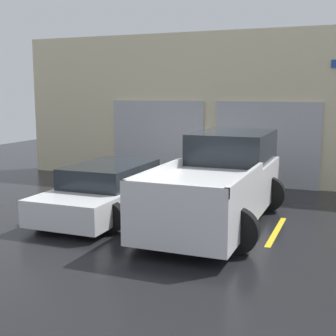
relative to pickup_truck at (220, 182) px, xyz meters
name	(u,v)px	position (x,y,z in m)	size (l,w,h in m)	color
ground_plane	(184,204)	(-1.31, 1.29, -0.89)	(28.00, 28.00, 0.00)	black
shophouse_building	(219,109)	(-1.31, 4.58, 1.42)	(13.64, 0.68, 4.70)	beige
pickup_truck	(220,182)	(0.00, 0.00, 0.00)	(2.50, 5.27, 1.91)	white
sedan_white	(109,190)	(-2.62, -0.27, -0.33)	(2.18, 4.30, 1.18)	white
parking_stripe_far_left	(63,208)	(-3.93, -0.30, -0.89)	(0.12, 2.20, 0.01)	gold
parking_stripe_left	(160,219)	(-1.31, -0.30, -0.89)	(0.12, 2.20, 0.01)	gold
parking_stripe_centre	(276,231)	(1.31, -0.30, -0.89)	(0.12, 2.20, 0.01)	gold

